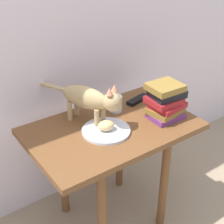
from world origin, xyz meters
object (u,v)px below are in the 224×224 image
(side_table, at_px, (112,142))
(book_stack, at_px, (166,101))
(plate, at_px, (106,131))
(tv_remote, at_px, (138,100))
(candle_jar, at_px, (116,104))
(cat, at_px, (90,99))
(bread_roll, at_px, (106,126))

(side_table, height_order, book_stack, book_stack)
(plate, height_order, tv_remote, tv_remote)
(side_table, relative_size, candle_jar, 9.70)
(cat, relative_size, tv_remote, 2.96)
(book_stack, bearing_deg, side_table, 163.13)
(plate, height_order, candle_jar, candle_jar)
(side_table, distance_m, candle_jar, 0.21)
(candle_jar, distance_m, tv_remote, 0.17)
(book_stack, height_order, tv_remote, book_stack)
(plate, bearing_deg, bread_roll, -123.20)
(bread_roll, bearing_deg, plate, 56.80)
(plate, xyz_separation_m, tv_remote, (0.32, 0.16, 0.00))
(bread_roll, bearing_deg, tv_remote, 26.41)
(cat, bearing_deg, candle_jar, 8.07)
(book_stack, relative_size, tv_remote, 1.24)
(side_table, height_order, cat, cat)
(cat, height_order, book_stack, cat)
(plate, relative_size, candle_jar, 2.73)
(side_table, xyz_separation_m, bread_roll, (-0.06, -0.03, 0.13))
(bread_roll, relative_size, cat, 0.18)
(side_table, bearing_deg, bread_roll, -151.05)
(side_table, height_order, bread_roll, bread_roll)
(bread_roll, xyz_separation_m, cat, (-0.01, 0.12, 0.09))
(cat, xyz_separation_m, book_stack, (0.34, -0.17, -0.04))
(candle_jar, bearing_deg, cat, -171.93)
(bread_roll, bearing_deg, candle_jar, 42.31)
(bread_roll, distance_m, tv_remote, 0.37)
(plate, height_order, bread_roll, bread_roll)
(side_table, height_order, candle_jar, candle_jar)
(cat, height_order, candle_jar, cat)
(cat, relative_size, book_stack, 2.38)
(bread_roll, height_order, book_stack, book_stack)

